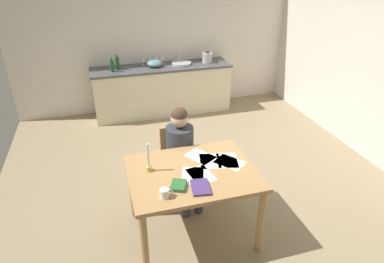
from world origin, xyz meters
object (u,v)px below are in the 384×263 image
(candlestick, at_px, (148,163))
(bottle_vinegar, at_px, (117,63))
(coffee_mug, at_px, (165,193))
(dining_table, at_px, (192,180))
(person_seated, at_px, (182,151))
(wine_glass_back_left, at_px, (150,59))
(stovetop_kettle, at_px, (207,57))
(wine_glass_near_sink, at_px, (162,58))
(chair_at_table, at_px, (178,158))
(bottle_oil, at_px, (112,66))
(wine_glass_by_kettle, at_px, (156,58))
(book_magazine, at_px, (201,187))
(wine_glass_back_right, at_px, (143,59))
(sink_unit, at_px, (181,63))
(mixing_bowl, at_px, (155,63))
(book_cookery, at_px, (178,185))

(candlestick, height_order, bottle_vinegar, bottle_vinegar)
(coffee_mug, distance_m, bottle_vinegar, 3.55)
(dining_table, relative_size, person_seated, 1.06)
(coffee_mug, bearing_deg, wine_glass_back_left, 81.87)
(stovetop_kettle, relative_size, wine_glass_near_sink, 1.43)
(chair_at_table, bearing_deg, bottle_vinegar, 100.28)
(person_seated, relative_size, bottle_oil, 4.85)
(person_seated, relative_size, wine_glass_back_left, 7.76)
(candlestick, xyz_separation_m, bottle_oil, (-0.10, 3.00, 0.13))
(bottle_oil, height_order, bottle_vinegar, bottle_vinegar)
(wine_glass_near_sink, xyz_separation_m, wine_glass_back_left, (-0.23, 0.00, 0.00))
(dining_table, bearing_deg, person_seated, 85.48)
(bottle_vinegar, relative_size, wine_glass_back_left, 1.74)
(chair_at_table, distance_m, wine_glass_by_kettle, 2.69)
(book_magazine, xyz_separation_m, wine_glass_by_kettle, (0.30, 3.64, 0.21))
(wine_glass_back_left, height_order, wine_glass_back_right, same)
(bottle_vinegar, bearing_deg, wine_glass_back_right, 16.44)
(coffee_mug, relative_size, bottle_oil, 0.48)
(wine_glass_by_kettle, bearing_deg, chair_at_table, -95.76)
(sink_unit, bearing_deg, candlestick, -110.27)
(book_magazine, relative_size, wine_glass_back_right, 1.57)
(mixing_bowl, height_order, stovetop_kettle, stovetop_kettle)
(bottle_oil, bearing_deg, wine_glass_near_sink, 14.16)
(bottle_vinegar, height_order, wine_glass_back_right, bottle_vinegar)
(coffee_mug, height_order, mixing_bowl, mixing_bowl)
(bottle_oil, xyz_separation_m, wine_glass_near_sink, (0.92, 0.23, 0.00))
(book_cookery, distance_m, wine_glass_back_right, 3.58)
(candlestick, bearing_deg, book_cookery, -57.48)
(coffee_mug, bearing_deg, chair_at_table, 70.20)
(book_magazine, relative_size, mixing_bowl, 0.90)
(bottle_oil, distance_m, bottle_vinegar, 0.14)
(candlestick, xyz_separation_m, book_magazine, (0.41, -0.41, -0.08))
(stovetop_kettle, bearing_deg, bottle_oil, -177.30)
(coffee_mug, relative_size, book_magazine, 0.49)
(chair_at_table, bearing_deg, bottle_oil, 102.89)
(candlestick, distance_m, sink_unit, 3.29)
(book_cookery, bearing_deg, wine_glass_back_right, 109.73)
(book_cookery, relative_size, stovetop_kettle, 0.78)
(mixing_bowl, xyz_separation_m, wine_glass_back_left, (-0.05, 0.16, 0.05))
(dining_table, xyz_separation_m, mixing_bowl, (0.23, 3.20, 0.28))
(sink_unit, distance_m, wine_glass_back_left, 0.57)
(sink_unit, xyz_separation_m, bottle_vinegar, (-1.15, 0.01, 0.09))
(dining_table, height_order, bottle_vinegar, bottle_vinegar)
(sink_unit, bearing_deg, bottle_oil, -176.03)
(mixing_bowl, bearing_deg, coffee_mug, -99.30)
(book_cookery, height_order, wine_glass_near_sink, wine_glass_near_sink)
(mixing_bowl, bearing_deg, sink_unit, 1.19)
(bottle_oil, distance_m, wine_glass_near_sink, 0.95)
(chair_at_table, distance_m, stovetop_kettle, 2.79)
(coffee_mug, xyz_separation_m, book_magazine, (0.34, 0.03, -0.03))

